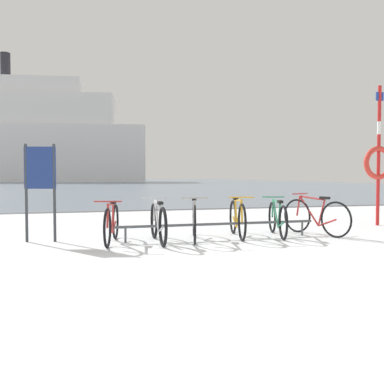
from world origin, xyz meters
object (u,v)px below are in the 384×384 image
at_px(bicycle_3, 237,218).
at_px(ferry_ship, 38,139).
at_px(bicycle_4, 277,219).
at_px(rescue_post, 379,160).
at_px(info_sign, 40,177).
at_px(bicycle_2, 194,220).
at_px(bicycle_5, 315,216).
at_px(bicycle_1, 158,223).
at_px(bicycle_0, 112,223).

height_order(bicycle_3, ferry_ship, ferry_ship).
distance_m(bicycle_4, rescue_post, 3.49).
xyz_separation_m(bicycle_4, info_sign, (-4.42, 0.50, 0.83)).
bearing_deg(bicycle_3, ferry_ship, 97.56).
bearing_deg(info_sign, bicycle_2, -10.90).
bearing_deg(ferry_ship, bicycle_4, -81.82).
bearing_deg(info_sign, bicycle_3, -6.65).
bearing_deg(bicycle_5, bicycle_3, 175.46).
xyz_separation_m(bicycle_3, bicycle_5, (1.62, -0.13, 0.01)).
bearing_deg(bicycle_4, bicycle_5, -3.54).
bearing_deg(bicycle_5, rescue_post, 23.62).
relative_size(bicycle_4, bicycle_5, 1.02).
xyz_separation_m(bicycle_2, info_sign, (-2.71, 0.52, 0.80)).
xyz_separation_m(bicycle_2, rescue_post, (4.84, 0.99, 1.19)).
relative_size(bicycle_5, rescue_post, 0.47).
height_order(bicycle_1, bicycle_5, bicycle_5).
distance_m(bicycle_4, info_sign, 4.52).
xyz_separation_m(info_sign, ferry_ship, (-5.98, 71.85, 6.50)).
relative_size(bicycle_1, bicycle_3, 1.01).
bearing_deg(rescue_post, bicycle_2, -168.46).
relative_size(bicycle_2, rescue_post, 0.49).
height_order(bicycle_3, bicycle_5, bicycle_5).
distance_m(bicycle_3, bicycle_5, 1.63).
relative_size(bicycle_0, bicycle_3, 0.96).
bearing_deg(bicycle_1, bicycle_5, 1.48).
relative_size(bicycle_4, ferry_ship, 0.04).
height_order(bicycle_1, ferry_ship, ferry_ship).
xyz_separation_m(bicycle_0, ferry_ship, (-7.19, 72.36, 7.32)).
bearing_deg(bicycle_3, bicycle_1, -172.41).
relative_size(info_sign, rescue_post, 0.53).
bearing_deg(bicycle_1, bicycle_3, 7.59).
relative_size(bicycle_0, bicycle_2, 0.99).
distance_m(bicycle_0, bicycle_5, 4.02).
relative_size(bicycle_0, info_sign, 0.91).
xyz_separation_m(bicycle_3, ferry_ship, (-9.59, 72.27, 7.31)).
bearing_deg(bicycle_0, bicycle_4, 0.28).
bearing_deg(bicycle_4, bicycle_1, -176.82).
bearing_deg(ferry_ship, bicycle_3, -82.44).
relative_size(bicycle_3, rescue_post, 0.50).
relative_size(rescue_post, ferry_ship, 0.09).
height_order(rescue_post, ferry_ship, ferry_ship).
height_order(bicycle_1, info_sign, info_sign).
xyz_separation_m(bicycle_1, bicycle_4, (2.40, 0.13, -0.01)).
height_order(bicycle_3, bicycle_4, bicycle_3).
distance_m(bicycle_4, ferry_ship, 73.46).
bearing_deg(bicycle_5, bicycle_1, -178.52).
bearing_deg(ferry_ship, bicycle_5, -81.20).
relative_size(bicycle_2, bicycle_5, 1.02).
relative_size(bicycle_1, bicycle_4, 1.04).
bearing_deg(info_sign, bicycle_4, -6.45).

